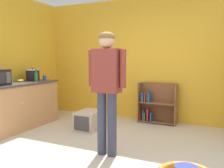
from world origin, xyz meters
TOP-DOWN VIEW (x-y plane):
  - ground_plane at (0.00, 0.00)m, footprint 12.00×12.00m
  - back_wall at (0.00, 2.33)m, footprint 5.20×0.06m
  - left_side_wall at (-2.63, 0.80)m, footprint 0.06×2.99m
  - kitchen_counter at (-2.20, 0.39)m, footprint 0.65×2.12m
  - bookshelf at (0.13, 2.15)m, footprint 0.80×0.28m
  - standing_person at (-0.02, 0.12)m, footprint 0.57×0.22m
  - pet_carrier at (-0.89, 1.10)m, footprint 0.42×0.55m
  - crock_pot at (-2.29, 1.11)m, footprint 0.29×0.29m
  - banana_bunch at (-2.27, 0.75)m, footprint 0.12×0.16m
  - green_glass_bottle at (-2.07, 0.97)m, footprint 0.07×0.07m
  - green_cup at (-2.30, 0.51)m, footprint 0.08×0.08m
  - blue_cup at (-2.15, 1.32)m, footprint 0.08×0.08m
  - teal_cup at (-2.23, 0.38)m, footprint 0.08×0.08m

SIDE VIEW (x-z plane):
  - ground_plane at x=0.00m, z-range 0.00..0.00m
  - pet_carrier at x=-0.89m, z-range 0.00..0.36m
  - bookshelf at x=0.13m, z-range -0.05..0.80m
  - kitchen_counter at x=-2.20m, z-range 0.00..0.90m
  - banana_bunch at x=-2.27m, z-range 0.91..0.95m
  - green_cup at x=-2.30m, z-range 0.90..0.99m
  - blue_cup at x=-2.15m, z-range 0.90..0.99m
  - teal_cup at x=-2.23m, z-range 0.90..0.99m
  - green_glass_bottle at x=-2.07m, z-range 0.88..1.12m
  - crock_pot at x=-2.29m, z-range 0.89..1.15m
  - standing_person at x=-0.02m, z-range 0.18..1.92m
  - back_wall at x=0.00m, z-range 0.00..2.70m
  - left_side_wall at x=-2.63m, z-range 0.00..2.70m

